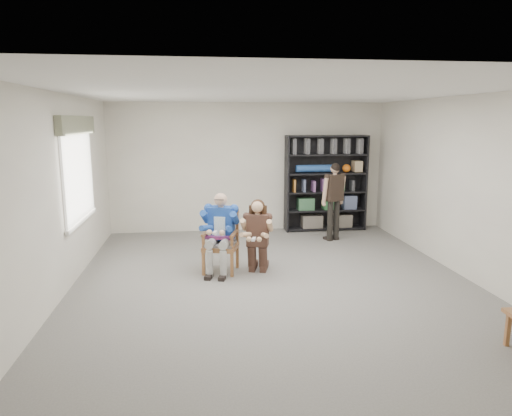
{
  "coord_description": "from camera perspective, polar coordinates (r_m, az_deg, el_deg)",
  "views": [
    {
      "loc": [
        -1.1,
        -6.44,
        2.42
      ],
      "look_at": [
        -0.2,
        0.6,
        1.05
      ],
      "focal_mm": 32.0,
      "sensor_mm": 36.0,
      "label": 1
    }
  ],
  "objects": [
    {
      "name": "standing_man",
      "position": [
        9.34,
        9.71,
        0.73
      ],
      "size": [
        0.56,
        0.43,
        1.59
      ],
      "primitive_type": null,
      "rotation": [
        0.0,
        0.0,
        0.38
      ],
      "color": "black",
      "rests_on": "floor"
    },
    {
      "name": "bookshelf",
      "position": [
        10.21,
        8.71,
        3.08
      ],
      "size": [
        1.8,
        0.38,
        2.1
      ],
      "primitive_type": null,
      "color": "black",
      "rests_on": "floor"
    },
    {
      "name": "kneeling_woman",
      "position": [
        7.27,
        0.16,
        -3.62
      ],
      "size": [
        0.7,
        0.91,
        1.19
      ],
      "primitive_type": null,
      "rotation": [
        0.0,
        0.0,
        -0.28
      ],
      "color": "#3D281F",
      "rests_on": "floor"
    },
    {
      "name": "armchair",
      "position": [
        7.36,
        -4.45,
        -4.23
      ],
      "size": [
        0.71,
        0.7,
        1.0
      ],
      "primitive_type": null,
      "rotation": [
        0.0,
        0.0,
        -0.28
      ],
      "color": "olive",
      "rests_on": "floor"
    },
    {
      "name": "seated_man",
      "position": [
        7.32,
        -4.47,
        -3.1
      ],
      "size": [
        0.75,
        0.9,
        1.3
      ],
      "primitive_type": null,
      "rotation": [
        0.0,
        0.0,
        -0.28
      ],
      "color": "navy",
      "rests_on": "floor"
    },
    {
      "name": "floor",
      "position": [
        6.97,
        2.29,
        -9.41
      ],
      "size": [
        6.0,
        7.0,
        0.01
      ],
      "primitive_type": "cube",
      "color": "slate",
      "rests_on": "ground"
    },
    {
      "name": "window_left",
      "position": [
        7.71,
        -21.2,
        4.31
      ],
      "size": [
        0.16,
        2.0,
        1.75
      ],
      "primitive_type": null,
      "color": "white",
      "rests_on": "room_shell"
    },
    {
      "name": "room_shell",
      "position": [
        6.61,
        2.38,
        2.05
      ],
      "size": [
        6.0,
        7.0,
        2.8
      ],
      "primitive_type": null,
      "color": "white",
      "rests_on": "ground"
    }
  ]
}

